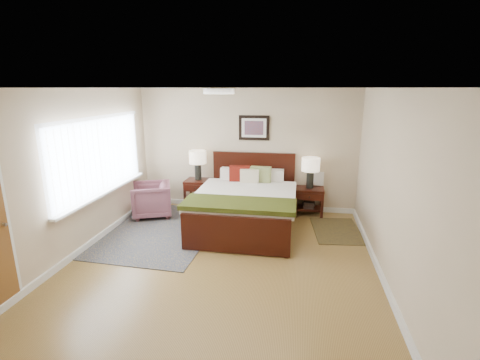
{
  "coord_description": "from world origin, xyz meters",
  "views": [
    {
      "loc": [
        1.05,
        -4.55,
        2.5
      ],
      "look_at": [
        0.14,
        0.84,
        1.05
      ],
      "focal_mm": 26.0,
      "sensor_mm": 36.0,
      "label": 1
    }
  ],
  "objects_px": {
    "nightstand_left": "(198,186)",
    "nightstand_right": "(309,198)",
    "bed": "(246,199)",
    "rug_persian": "(161,230)",
    "lamp_right": "(311,167)",
    "armchair": "(152,200)",
    "lamp_left": "(198,160)"
  },
  "relations": [
    {
      "from": "nightstand_left",
      "to": "nightstand_right",
      "type": "distance_m",
      "value": 2.31
    },
    {
      "from": "bed",
      "to": "rug_persian",
      "type": "xyz_separation_m",
      "value": [
        -1.5,
        -0.43,
        -0.54
      ]
    },
    {
      "from": "nightstand_right",
      "to": "rug_persian",
      "type": "height_order",
      "value": "nightstand_right"
    },
    {
      "from": "lamp_right",
      "to": "rug_persian",
      "type": "distance_m",
      "value": 3.11
    },
    {
      "from": "armchair",
      "to": "bed",
      "type": "bearing_deg",
      "value": 60.75
    },
    {
      "from": "lamp_right",
      "to": "rug_persian",
      "type": "height_order",
      "value": "lamp_right"
    },
    {
      "from": "lamp_left",
      "to": "armchair",
      "type": "distance_m",
      "value": 1.24
    },
    {
      "from": "nightstand_left",
      "to": "lamp_left",
      "type": "distance_m",
      "value": 0.56
    },
    {
      "from": "lamp_left",
      "to": "rug_persian",
      "type": "bearing_deg",
      "value": -105.32
    },
    {
      "from": "nightstand_left",
      "to": "armchair",
      "type": "bearing_deg",
      "value": -144.12
    },
    {
      "from": "bed",
      "to": "nightstand_left",
      "type": "bearing_deg",
      "value": 143.69
    },
    {
      "from": "armchair",
      "to": "rug_persian",
      "type": "bearing_deg",
      "value": 11.6
    },
    {
      "from": "nightstand_right",
      "to": "lamp_left",
      "type": "relative_size",
      "value": 0.93
    },
    {
      "from": "lamp_left",
      "to": "lamp_right",
      "type": "height_order",
      "value": "lamp_left"
    },
    {
      "from": "nightstand_right",
      "to": "lamp_left",
      "type": "xyz_separation_m",
      "value": [
        -2.3,
        0.01,
        0.72
      ]
    },
    {
      "from": "rug_persian",
      "to": "nightstand_left",
      "type": "bearing_deg",
      "value": 76.73
    },
    {
      "from": "bed",
      "to": "armchair",
      "type": "bearing_deg",
      "value": 172.4
    },
    {
      "from": "bed",
      "to": "lamp_right",
      "type": "relative_size",
      "value": 3.63
    },
    {
      "from": "bed",
      "to": "armchair",
      "type": "relative_size",
      "value": 2.96
    },
    {
      "from": "armchair",
      "to": "nightstand_left",
      "type": "bearing_deg",
      "value": 104.22
    },
    {
      "from": "nightstand_right",
      "to": "armchair",
      "type": "height_order",
      "value": "armchair"
    },
    {
      "from": "bed",
      "to": "nightstand_right",
      "type": "xyz_separation_m",
      "value": [
        1.16,
        0.85,
        -0.2
      ]
    },
    {
      "from": "rug_persian",
      "to": "armchair",
      "type": "bearing_deg",
      "value": 125.56
    },
    {
      "from": "nightstand_right",
      "to": "rug_persian",
      "type": "xyz_separation_m",
      "value": [
        -2.66,
        -1.28,
        -0.34
      ]
    },
    {
      "from": "nightstand_left",
      "to": "lamp_right",
      "type": "xyz_separation_m",
      "value": [
        2.3,
        0.02,
        0.49
      ]
    },
    {
      "from": "nightstand_left",
      "to": "nightstand_right",
      "type": "height_order",
      "value": "nightstand_left"
    },
    {
      "from": "lamp_right",
      "to": "armchair",
      "type": "height_order",
      "value": "lamp_right"
    },
    {
      "from": "lamp_right",
      "to": "rug_persian",
      "type": "bearing_deg",
      "value": -154.13
    },
    {
      "from": "bed",
      "to": "nightstand_left",
      "type": "xyz_separation_m",
      "value": [
        -1.14,
        0.84,
        -0.04
      ]
    },
    {
      "from": "nightstand_left",
      "to": "rug_persian",
      "type": "xyz_separation_m",
      "value": [
        -0.35,
        -1.27,
        -0.5
      ]
    },
    {
      "from": "nightstand_left",
      "to": "bed",
      "type": "bearing_deg",
      "value": -36.31
    },
    {
      "from": "bed",
      "to": "rug_persian",
      "type": "distance_m",
      "value": 1.65
    }
  ]
}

